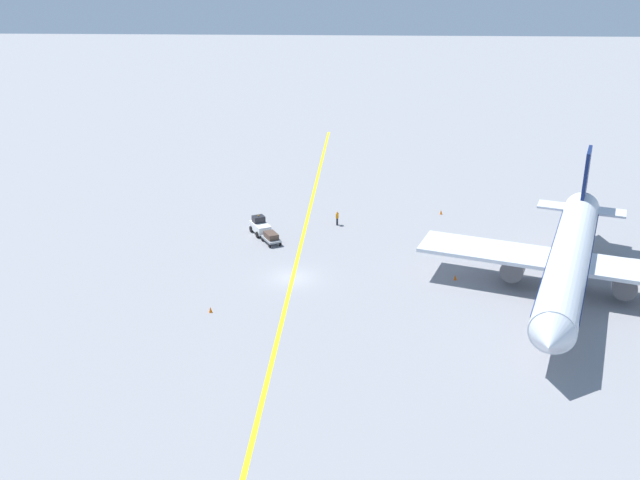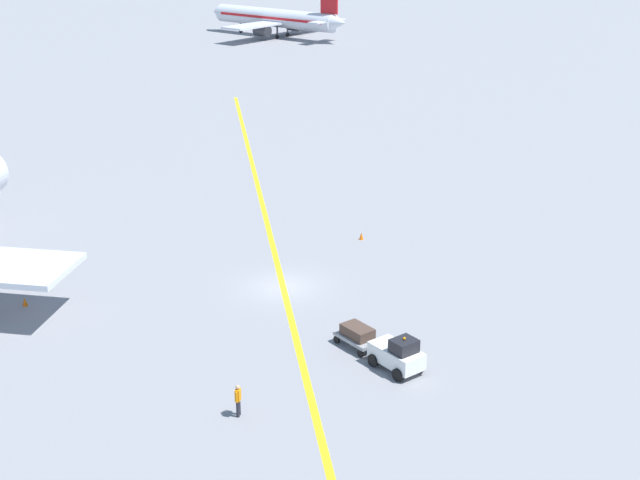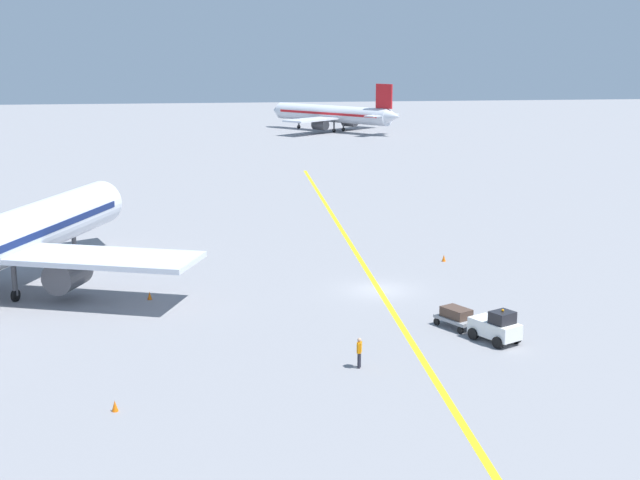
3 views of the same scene
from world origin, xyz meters
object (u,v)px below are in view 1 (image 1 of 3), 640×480
at_px(airplane_at_gate, 570,258).
at_px(traffic_cone_by_wingtip, 210,310).
at_px(traffic_cone_mid_apron, 455,277).
at_px(traffic_cone_near_nose, 441,212).
at_px(ground_crew_worker, 337,218).
at_px(baggage_tug_white, 260,226).
at_px(baggage_cart_trailing, 271,237).

relative_size(airplane_at_gate, traffic_cone_by_wingtip, 62.59).
relative_size(traffic_cone_mid_apron, traffic_cone_by_wingtip, 1.00).
xyz_separation_m(traffic_cone_near_nose, traffic_cone_mid_apron, (0.64, 18.85, 0.00)).
distance_m(traffic_cone_near_nose, traffic_cone_by_wingtip, 35.45).
height_order(ground_crew_worker, traffic_cone_near_nose, ground_crew_worker).
distance_m(ground_crew_worker, traffic_cone_mid_apron, 18.88).
bearing_deg(traffic_cone_mid_apron, airplane_at_gate, 164.31).
relative_size(airplane_at_gate, traffic_cone_mid_apron, 62.59).
bearing_deg(baggage_tug_white, traffic_cone_by_wingtip, 83.49).
distance_m(airplane_at_gate, traffic_cone_by_wingtip, 33.21).
bearing_deg(traffic_cone_mid_apron, ground_crew_worker, -51.04).
xyz_separation_m(airplane_at_gate, traffic_cone_mid_apron, (9.93, -2.79, -3.43)).
bearing_deg(traffic_cone_mid_apron, traffic_cone_by_wingtip, 18.99).
relative_size(baggage_tug_white, traffic_cone_by_wingtip, 6.10).
relative_size(ground_crew_worker, traffic_cone_by_wingtip, 3.05).
bearing_deg(traffic_cone_near_nose, ground_crew_worker, 18.49).
distance_m(baggage_tug_white, traffic_cone_by_wingtip, 19.52).
xyz_separation_m(airplane_at_gate, traffic_cone_by_wingtip, (32.65, 5.03, -3.43)).
bearing_deg(traffic_cone_by_wingtip, traffic_cone_near_nose, -131.21).
bearing_deg(ground_crew_worker, baggage_cart_trailing, 40.33).
bearing_deg(traffic_cone_mid_apron, baggage_cart_trailing, -24.54).
height_order(ground_crew_worker, traffic_cone_mid_apron, ground_crew_worker).
xyz_separation_m(baggage_tug_white, baggage_cart_trailing, (-1.55, 2.91, -0.14)).
relative_size(airplane_at_gate, baggage_tug_white, 10.27).
relative_size(baggage_cart_trailing, traffic_cone_mid_apron, 5.37).
xyz_separation_m(traffic_cone_mid_apron, traffic_cone_by_wingtip, (22.72, 7.82, 0.00)).
height_order(baggage_cart_trailing, traffic_cone_mid_apron, baggage_cart_trailing).
bearing_deg(airplane_at_gate, baggage_cart_trailing, -21.61).
height_order(airplane_at_gate, ground_crew_worker, airplane_at_gate).
height_order(traffic_cone_near_nose, traffic_cone_by_wingtip, same).
xyz_separation_m(ground_crew_worker, traffic_cone_by_wingtip, (10.85, 22.49, -0.63)).
distance_m(baggage_cart_trailing, traffic_cone_by_wingtip, 16.90).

